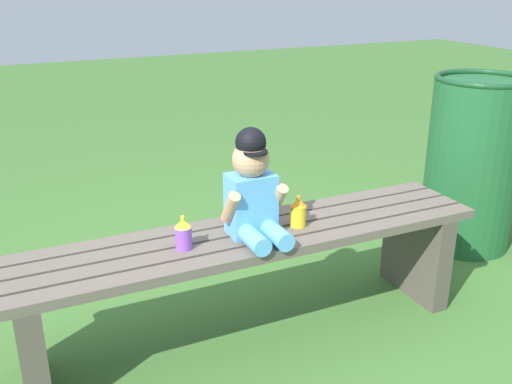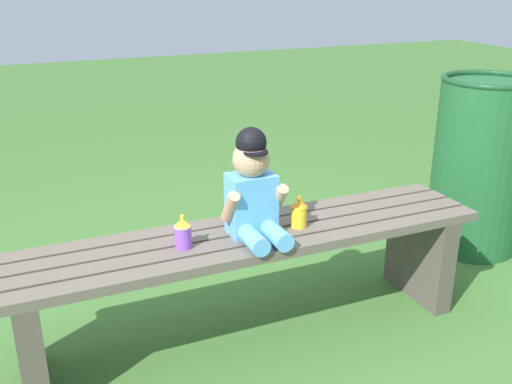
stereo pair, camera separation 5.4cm
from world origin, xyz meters
TOP-DOWN VIEW (x-y plane):
  - ground_plane at (0.00, 0.00)m, footprint 16.00×16.00m
  - park_bench at (0.00, -0.00)m, footprint 1.86×0.37m
  - child_figure at (0.01, -0.02)m, footprint 0.23×0.27m
  - sippy_cup_left at (-0.26, -0.02)m, footprint 0.06×0.06m
  - sippy_cup_right at (0.19, -0.02)m, footprint 0.06×0.06m
  - trash_bin at (1.39, 0.30)m, footprint 0.47×0.47m

SIDE VIEW (x-z plane):
  - ground_plane at x=0.00m, z-range 0.00..0.00m
  - park_bench at x=0.00m, z-range 0.09..0.54m
  - trash_bin at x=1.39m, z-range 0.00..0.90m
  - sippy_cup_left at x=-0.26m, z-range 0.45..0.57m
  - sippy_cup_right at x=0.19m, z-range 0.45..0.57m
  - child_figure at x=0.01m, z-range 0.43..0.83m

